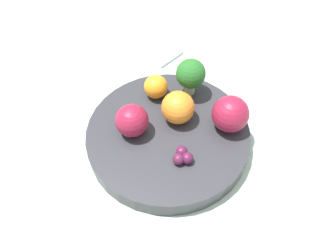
# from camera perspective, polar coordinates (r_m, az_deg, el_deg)

# --- Properties ---
(ground_plane) EXTENTS (6.00, 6.00, 0.00)m
(ground_plane) POSITION_cam_1_polar(r_m,az_deg,el_deg) (0.51, 0.00, -4.05)
(ground_plane) COLOR gray
(table_surface) EXTENTS (1.20, 1.20, 0.02)m
(table_surface) POSITION_cam_1_polar(r_m,az_deg,el_deg) (0.51, 0.00, -3.41)
(table_surface) COLOR #B2C6B2
(table_surface) RESTS_ON ground_plane
(bowl) EXTENTS (0.24, 0.24, 0.03)m
(bowl) POSITION_cam_1_polar(r_m,az_deg,el_deg) (0.49, 0.00, -1.77)
(bowl) COLOR #2D2D33
(bowl) RESTS_ON table_surface
(broccoli) EXTENTS (0.05, 0.05, 0.06)m
(broccoli) POSITION_cam_1_polar(r_m,az_deg,el_deg) (0.50, 3.97, 8.93)
(broccoli) COLOR #99C17A
(broccoli) RESTS_ON bowl
(apple_red) EXTENTS (0.05, 0.05, 0.05)m
(apple_red) POSITION_cam_1_polar(r_m,az_deg,el_deg) (0.46, -6.29, 1.15)
(apple_red) COLOR maroon
(apple_red) RESTS_ON bowl
(apple_green) EXTENTS (0.05, 0.05, 0.05)m
(apple_green) POSITION_cam_1_polar(r_m,az_deg,el_deg) (0.47, 10.80, 2.06)
(apple_green) COLOR maroon
(apple_green) RESTS_ON bowl
(orange_front) EXTENTS (0.05, 0.05, 0.05)m
(orange_front) POSITION_cam_1_polar(r_m,az_deg,el_deg) (0.47, 1.74, 3.24)
(orange_front) COLOR orange
(orange_front) RESTS_ON bowl
(orange_back) EXTENTS (0.04, 0.04, 0.04)m
(orange_back) POSITION_cam_1_polar(r_m,az_deg,el_deg) (0.51, -2.12, 6.85)
(orange_back) COLOR orange
(orange_back) RESTS_ON bowl
(grape_cluster) EXTENTS (0.03, 0.03, 0.02)m
(grape_cluster) POSITION_cam_1_polar(r_m,az_deg,el_deg) (0.44, 2.55, -5.28)
(grape_cluster) COLOR #511938
(grape_cluster) RESTS_ON bowl
(spoon) EXTENTS (0.05, 0.05, 0.01)m
(spoon) POSITION_cam_1_polar(r_m,az_deg,el_deg) (0.63, 0.26, 11.81)
(spoon) COLOR silver
(spoon) RESTS_ON table_surface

